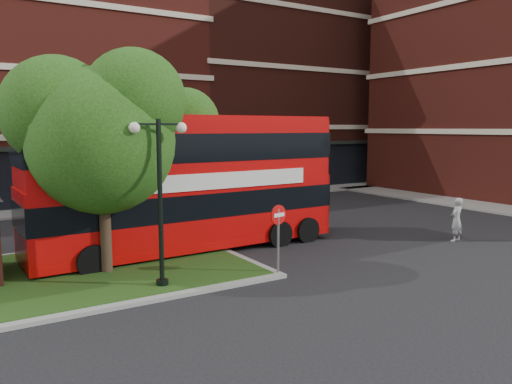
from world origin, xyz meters
TOP-DOWN VIEW (x-y plane):
  - ground at (0.00, 0.00)m, footprint 120.00×120.00m
  - pavement_far at (0.00, 16.50)m, footprint 44.00×3.00m
  - terrace_far_right at (14.00, 24.00)m, footprint 18.00×12.00m
  - traffic_island at (-8.00, 3.00)m, footprint 12.60×7.60m
  - tree_island_west at (-6.60, 2.58)m, footprint 5.40×4.71m
  - tree_island_east at (-3.58, 5.06)m, footprint 4.46×3.90m
  - lamp_island at (-5.50, 0.20)m, footprint 1.72×0.36m
  - lamp_far_left at (2.00, 14.50)m, footprint 1.72×0.36m
  - lamp_far_right at (10.00, 14.50)m, footprint 1.72×0.36m
  - bus at (-2.88, 4.11)m, footprint 12.05×3.13m
  - woman at (7.36, -0.27)m, footprint 0.72×0.53m
  - car_silver at (-5.51, 14.50)m, footprint 4.25×1.95m
  - car_white at (5.79, 14.50)m, footprint 4.58×1.71m
  - no_entry_sign at (-1.80, -0.44)m, footprint 0.64×0.18m

SIDE VIEW (x-z plane):
  - ground at x=0.00m, z-range 0.00..0.00m
  - pavement_far at x=0.00m, z-range 0.00..0.12m
  - traffic_island at x=-8.00m, z-range -0.01..0.14m
  - car_silver at x=-5.51m, z-range 0.00..1.41m
  - car_white at x=5.79m, z-range 0.00..1.50m
  - woman at x=7.36m, z-range 0.00..1.84m
  - no_entry_sign at x=-1.80m, z-range 0.49..2.81m
  - lamp_island at x=-5.50m, z-range 0.33..5.33m
  - lamp_far_left at x=2.00m, z-range 0.33..5.33m
  - lamp_far_right at x=10.00m, z-range 0.33..5.33m
  - bus at x=-2.88m, z-range 0.71..5.28m
  - tree_island_east at x=-3.58m, z-range 1.10..7.39m
  - tree_island_west at x=-6.60m, z-range 1.19..8.40m
  - terrace_far_right at x=14.00m, z-range 0.00..16.00m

